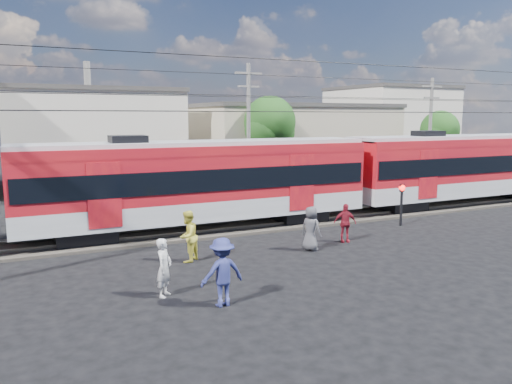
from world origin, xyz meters
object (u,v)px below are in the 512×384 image
Objects in this scene: crossing_signal at (402,197)px; car_silver at (449,177)px; pedestrian_a at (164,267)px; commuter_train at (205,180)px; pedestrian_c at (222,272)px.

car_silver is at bearing 35.45° from crossing_signal.
crossing_signal is at bearing -32.80° from pedestrian_a.
pedestrian_c is (-2.70, -8.97, -1.43)m from commuter_train.
pedestrian_a is 13.71m from crossing_signal.
pedestrian_a reaches higher than car_silver.
crossing_signal is at bearing -18.57° from commuter_train.
crossing_signal reaches higher than pedestrian_a.
crossing_signal reaches higher than pedestrian_c.
car_silver is 2.13× the size of crossing_signal.
car_silver is 15.31m from crossing_signal.
pedestrian_c is at bearing -100.66° from pedestrian_a.
commuter_train reaches higher than pedestrian_c.
car_silver is at bearing 15.30° from commuter_train.
pedestrian_a is 28.70m from car_silver.
pedestrian_a is 0.40× the size of car_silver.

